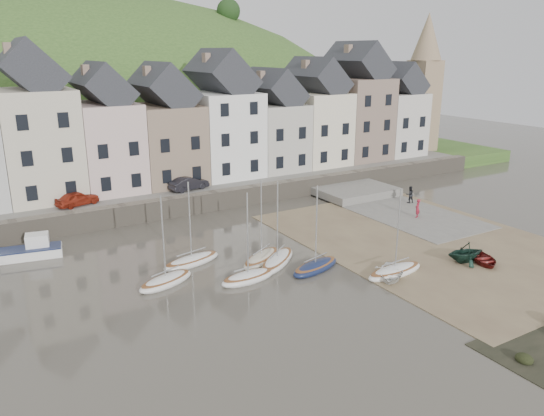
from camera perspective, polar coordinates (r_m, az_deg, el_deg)
ground at (r=37.34m, az=4.77°, el=-6.70°), size 160.00×160.00×0.00m
quay_land at (r=64.58m, az=-11.96°, el=3.79°), size 90.00×30.00×1.50m
quay_street at (r=53.92m, az=-7.94°, el=2.33°), size 70.00×7.00×0.10m
seawall at (r=50.99m, az=-6.36°, el=0.79°), size 70.00×1.20×1.80m
beach at (r=44.25m, az=16.47°, el=-3.50°), size 18.00×26.00×0.06m
slipway at (r=52.25m, az=13.10°, el=-0.12°), size 8.00×18.00×0.12m
hillside at (r=94.86m, az=-19.79°, el=-4.54°), size 134.40×84.00×84.00m
townhouse_terrace at (r=56.67m, az=-7.94°, el=8.98°), size 61.05×8.00×13.93m
church_spire at (r=75.39m, az=16.14°, el=13.24°), size 4.00×4.00×18.00m
sailboat_0 at (r=35.62m, az=-11.40°, el=-7.72°), size 4.45×2.82×6.32m
sailboat_1 at (r=38.54m, az=-8.67°, el=-5.65°), size 4.89×2.53×6.32m
sailboat_2 at (r=38.54m, az=-1.14°, el=-5.45°), size 4.67×3.68×6.32m
sailboat_3 at (r=35.50m, az=-2.59°, el=-7.47°), size 4.22×1.88×6.32m
sailboat_4 at (r=38.15m, az=0.58°, el=-5.69°), size 5.01×4.41×6.32m
sailboat_5 at (r=37.23m, az=4.71°, el=-6.33°), size 4.69×2.66×6.32m
sailboat_6 at (r=37.37m, az=13.15°, el=-6.65°), size 4.94×1.82×6.32m
motorboat_2 at (r=43.11m, az=-24.60°, el=-4.13°), size 4.81×2.52×1.70m
rowboat_white at (r=36.64m, az=12.71°, el=-6.85°), size 4.10×4.02×0.70m
rowboat_green at (r=40.63m, az=20.19°, el=-4.48°), size 3.40×3.10×1.53m
rowboat_red at (r=41.03m, az=21.91°, el=-5.14°), size 3.30×3.71×0.63m
person_red at (r=49.78m, az=15.46°, el=-0.03°), size 0.75×0.68×1.71m
person_dark at (r=54.35m, az=14.67°, el=1.42°), size 0.97×0.85×1.70m
car_left at (r=49.54m, az=-20.31°, el=0.97°), size 4.05×2.59×1.28m
car_right at (r=52.32m, az=-8.98°, el=2.64°), size 4.18×2.10×1.32m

